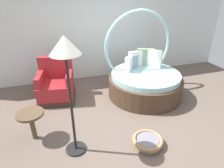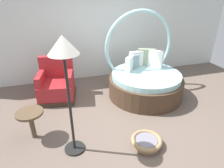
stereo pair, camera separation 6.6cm
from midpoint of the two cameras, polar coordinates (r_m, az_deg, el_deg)
The scene contains 7 objects.
ground_plane at distance 3.86m, azimuth 4.07°, elevation -10.57°, with size 8.00×8.00×0.02m, color #66564C.
back_wall at distance 5.38m, azimuth -4.92°, elevation 16.30°, with size 8.00×0.12×2.75m, color silver.
round_daybed at distance 4.62m, azimuth 9.09°, elevation 1.59°, with size 1.73×1.73×1.93m.
red_armchair at distance 4.59m, azimuth -16.68°, elevation -0.34°, with size 0.92×0.92×0.94m.
pet_basket at distance 3.32m, azimuth 10.00°, elevation -16.41°, with size 0.51×0.51×0.13m.
side_table at distance 3.45m, azimuth -23.61°, elevation -9.16°, with size 0.44×0.44×0.52m.
floor_lamp at distance 2.48m, azimuth -14.32°, elevation 7.46°, with size 0.40×0.40×1.82m.
Camera 1 is at (-1.23, -2.84, 2.30)m, focal length 30.63 mm.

